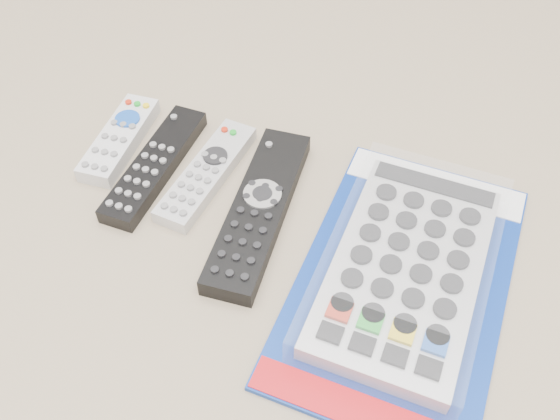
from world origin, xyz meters
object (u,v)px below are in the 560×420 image
(remote_small_grey, at_px, (119,139))
(remote_large_black, at_px, (259,210))
(remote_slim_black, at_px, (155,165))
(remote_silver_dvd, at_px, (207,173))
(jumbo_remote_packaged, at_px, (407,268))

(remote_small_grey, relative_size, remote_large_black, 0.62)
(remote_small_grey, bearing_deg, remote_large_black, -17.33)
(remote_slim_black, relative_size, remote_large_black, 0.80)
(remote_small_grey, xyz_separation_m, remote_slim_black, (0.07, -0.03, -0.00))
(remote_large_black, bearing_deg, remote_small_grey, 162.41)
(remote_small_grey, bearing_deg, remote_silver_dvd, -10.87)
(remote_silver_dvd, bearing_deg, jumbo_remote_packaged, -8.17)
(remote_small_grey, distance_m, remote_slim_black, 0.07)
(remote_silver_dvd, relative_size, jumbo_remote_packaged, 0.51)
(remote_small_grey, relative_size, remote_slim_black, 0.77)
(remote_slim_black, distance_m, remote_silver_dvd, 0.07)
(remote_silver_dvd, height_order, remote_large_black, remote_large_black)
(remote_small_grey, xyz_separation_m, jumbo_remote_packaged, (0.40, -0.07, 0.01))
(remote_small_grey, height_order, jumbo_remote_packaged, jumbo_remote_packaged)
(remote_silver_dvd, distance_m, jumbo_remote_packaged, 0.27)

